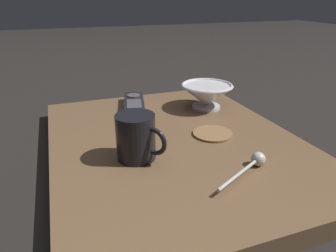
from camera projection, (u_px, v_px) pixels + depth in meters
ground_plane at (174, 153)px, 0.71m from camera, size 6.00×6.00×0.00m
table at (174, 146)px, 0.70m from camera, size 0.53×0.67×0.04m
cereal_bowl at (206, 95)px, 0.86m from camera, size 0.14×0.14×0.07m
coffee_mug at (137, 137)px, 0.59m from camera, size 0.08×0.10×0.09m
teaspoon at (255, 162)px, 0.57m from camera, size 0.13×0.08×0.03m
tv_remote_near at (134, 105)px, 0.86m from camera, size 0.09×0.19×0.03m
drink_coaster at (213, 134)px, 0.71m from camera, size 0.09×0.09×0.01m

